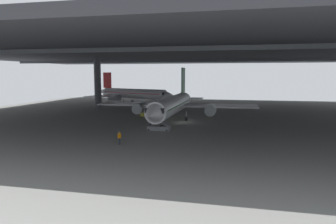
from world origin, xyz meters
TOP-DOWN VIEW (x-y plane):
  - ground_plane at (0.00, 0.00)m, footprint 110.00×110.00m
  - hangar_structure at (-0.08, 13.74)m, footprint 121.00×99.00m
  - airplane_main at (-1.49, -0.13)m, footprint 31.55×32.87m
  - boarding_stairs at (-2.01, -9.32)m, footprint 4.00×1.52m
  - crew_worker_near_nose at (-4.39, -20.30)m, footprint 0.37×0.49m
  - crew_worker_by_stairs at (-4.40, -5.41)m, footprint 0.51×0.35m
  - airplane_distant at (-21.20, 33.21)m, footprint 28.88×28.70m
  - baggage_tug at (-8.76, 5.34)m, footprint 1.38×2.25m

SIDE VIEW (x-z plane):
  - ground_plane at x=0.00m, z-range 0.00..0.00m
  - baggage_tug at x=-8.76m, z-range 0.08..0.98m
  - boarding_stairs at x=-2.01m, z-range -1.51..2.94m
  - crew_worker_by_stairs at x=-4.40m, z-range 0.10..1.67m
  - crew_worker_near_nose at x=-4.39m, z-range 0.12..1.82m
  - airplane_distant at x=-21.20m, z-range -1.71..7.92m
  - airplane_main at x=-1.49m, z-range -1.97..8.51m
  - hangar_structure at x=-0.08m, z-range 6.58..20.99m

